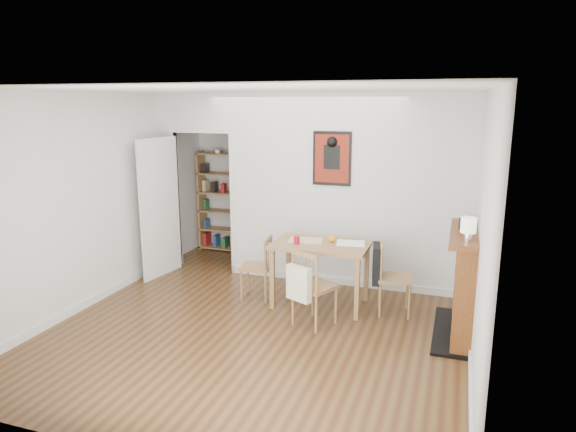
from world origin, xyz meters
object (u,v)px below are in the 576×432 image
(ceramic_jar_b, at_px, (471,221))
(mantel_lamp, at_px, (468,226))
(chair_front, at_px, (314,287))
(fireplace, at_px, (465,281))
(bookshelf, at_px, (220,202))
(ceramic_jar_a, at_px, (463,224))
(dining_table, at_px, (321,251))
(orange_fruit, at_px, (332,239))
(red_glass, at_px, (297,240))
(chair_right, at_px, (393,277))
(chair_left, at_px, (256,267))
(notebook, at_px, (351,243))

(ceramic_jar_b, bearing_deg, mantel_lamp, -93.32)
(chair_front, relative_size, fireplace, 0.72)
(bookshelf, relative_size, fireplace, 1.34)
(bookshelf, xyz_separation_m, ceramic_jar_b, (3.98, -1.89, 0.39))
(fireplace, height_order, ceramic_jar_a, ceramic_jar_a)
(dining_table, xyz_separation_m, chair_front, (0.08, -0.60, -0.25))
(ceramic_jar_a, bearing_deg, mantel_lamp, -84.82)
(chair_front, distance_m, ceramic_jar_b, 1.87)
(dining_table, xyz_separation_m, orange_fruit, (0.12, 0.09, 0.14))
(red_glass, xyz_separation_m, orange_fruit, (0.39, 0.21, -0.00))
(chair_right, relative_size, ceramic_jar_a, 7.22)
(red_glass, bearing_deg, chair_left, 171.85)
(red_glass, height_order, ceramic_jar_b, ceramic_jar_b)
(chair_left, xyz_separation_m, ceramic_jar_b, (2.55, -0.01, 0.80))
(bookshelf, bearing_deg, chair_front, -46.00)
(orange_fruit, bearing_deg, bookshelf, 143.73)
(fireplace, xyz_separation_m, mantel_lamp, (-0.02, -0.41, 0.69))
(chair_right, relative_size, ceramic_jar_b, 8.12)
(chair_right, xyz_separation_m, fireplace, (0.80, -0.34, 0.17))
(dining_table, bearing_deg, ceramic_jar_b, -1.66)
(chair_right, height_order, bookshelf, bookshelf)
(dining_table, height_order, notebook, notebook)
(orange_fruit, bearing_deg, notebook, 0.82)
(red_glass, height_order, mantel_lamp, mantel_lamp)
(mantel_lamp, relative_size, ceramic_jar_a, 1.97)
(chair_left, height_order, chair_front, chair_front)
(chair_front, bearing_deg, mantel_lamp, -4.28)
(notebook, relative_size, ceramic_jar_b, 3.13)
(chair_left, bearing_deg, chair_right, 2.11)
(dining_table, bearing_deg, orange_fruit, 36.90)
(chair_front, bearing_deg, red_glass, 126.69)
(fireplace, relative_size, ceramic_jar_a, 10.40)
(chair_left, xyz_separation_m, red_glass, (0.57, -0.08, 0.44))
(bookshelf, xyz_separation_m, notebook, (2.62, -1.75, -0.02))
(chair_left, bearing_deg, orange_fruit, 7.47)
(chair_left, xyz_separation_m, chair_right, (1.73, 0.06, 0.04))
(chair_left, height_order, fireplace, fireplace)
(chair_right, bearing_deg, fireplace, -22.71)
(chair_left, height_order, chair_right, chair_right)
(notebook, bearing_deg, chair_front, -111.23)
(notebook, xyz_separation_m, ceramic_jar_a, (1.27, -0.31, 0.41))
(chair_right, relative_size, red_glass, 8.86)
(ceramic_jar_b, bearing_deg, orange_fruit, 175.05)
(fireplace, relative_size, mantel_lamp, 5.28)
(red_glass, xyz_separation_m, ceramic_jar_b, (1.98, 0.07, 0.37))
(red_glass, distance_m, mantel_lamp, 2.08)
(notebook, bearing_deg, dining_table, -165.37)
(chair_front, bearing_deg, dining_table, 97.91)
(chair_left, bearing_deg, notebook, 6.18)
(dining_table, height_order, orange_fruit, orange_fruit)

